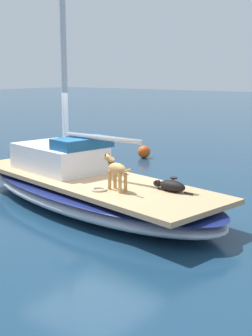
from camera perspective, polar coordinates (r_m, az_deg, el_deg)
ground_plane at (r=10.44m, az=-4.37°, el=-4.75°), size 120.00×120.00×0.00m
sailboat_main at (r=10.35m, az=-4.40°, el=-2.97°), size 3.70×7.56×0.66m
mast_main at (r=10.62m, az=-7.06°, el=13.96°), size 0.14×2.27×6.12m
cabin_house at (r=11.09m, az=-7.98°, el=1.50°), size 1.75×2.43×0.84m
dog_tan at (r=9.09m, az=-1.24°, el=-0.17°), size 0.38×0.92×0.70m
dog_black at (r=9.13m, az=5.55°, el=-2.21°), size 0.31×0.95×0.22m
deck_winch at (r=9.44m, az=5.90°, el=-1.80°), size 0.16×0.16×0.21m
coiled_rope at (r=9.17m, az=-3.34°, el=-2.65°), size 0.32×0.32×0.04m
mooring_buoy at (r=16.19m, az=2.24°, el=2.02°), size 0.44×0.44×0.44m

